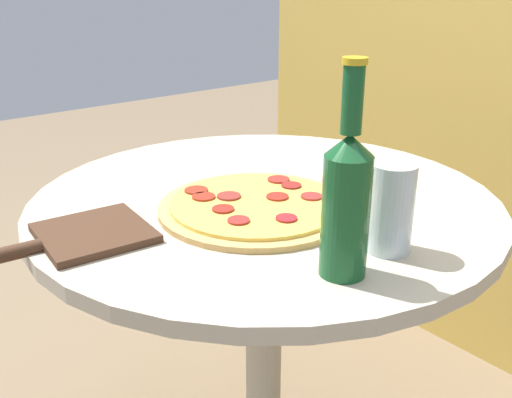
# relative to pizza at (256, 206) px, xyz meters

# --- Properties ---
(table) EXTENTS (0.82, 0.82, 0.72)m
(table) POSITION_rel_pizza_xyz_m (-0.04, 0.06, -0.16)
(table) COLOR #B2A893
(table) RESTS_ON ground_plane
(fence_panel) EXTENTS (1.74, 0.04, 1.54)m
(fence_panel) POSITION_rel_pizza_xyz_m (-0.04, 0.90, 0.04)
(fence_panel) COLOR gold
(fence_panel) RESTS_ON ground_plane
(pizza) EXTENTS (0.33, 0.33, 0.02)m
(pizza) POSITION_rel_pizza_xyz_m (0.00, 0.00, 0.00)
(pizza) COLOR tan
(pizza) RESTS_ON table
(beer_bottle) EXTENTS (0.06, 0.06, 0.28)m
(beer_bottle) POSITION_rel_pizza_xyz_m (0.24, -0.05, 0.10)
(beer_bottle) COLOR #144C23
(beer_bottle) RESTS_ON table
(pizza_paddle) EXTENTS (0.17, 0.30, 0.02)m
(pizza_paddle) POSITION_rel_pizza_xyz_m (-0.08, -0.28, -0.00)
(pizza_paddle) COLOR #422819
(pizza_paddle) RESTS_ON table
(drinking_glass) EXTENTS (0.06, 0.06, 0.13)m
(drinking_glass) POSITION_rel_pizza_xyz_m (0.23, 0.05, 0.06)
(drinking_glass) COLOR silver
(drinking_glass) RESTS_ON table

